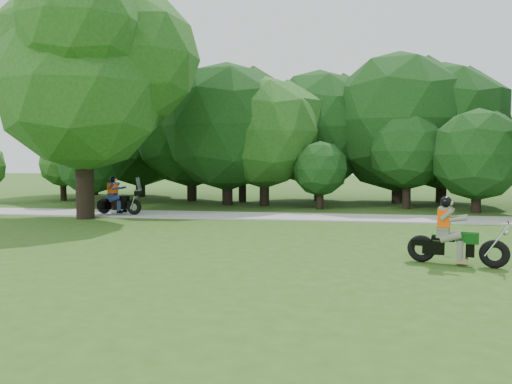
{
  "coord_description": "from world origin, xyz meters",
  "views": [
    {
      "loc": [
        -1.1,
        -11.44,
        2.46
      ],
      "look_at": [
        -3.34,
        3.26,
        1.35
      ],
      "focal_mm": 35.0,
      "sensor_mm": 36.0,
      "label": 1
    }
  ],
  "objects": [
    {
      "name": "chopper_motorcycle",
      "position": [
        1.58,
        0.13,
        0.57
      ],
      "size": [
        2.11,
        0.95,
        1.53
      ],
      "rotation": [
        0.0,
        0.0,
        -0.28
      ],
      "color": "black",
      "rests_on": "ground"
    },
    {
      "name": "tree_line",
      "position": [
        -0.72,
        14.52,
        3.65
      ],
      "size": [
        39.65,
        11.63,
        7.65
      ],
      "color": "black",
      "rests_on": "ground"
    },
    {
      "name": "touring_motorcycle",
      "position": [
        -9.72,
        7.54,
        0.62
      ],
      "size": [
        2.02,
        0.76,
        1.54
      ],
      "rotation": [
        0.0,
        0.0,
        -0.13
      ],
      "color": "black",
      "rests_on": "walkway"
    },
    {
      "name": "walkway",
      "position": [
        0.0,
        8.0,
        0.03
      ],
      "size": [
        60.0,
        2.2,
        0.06
      ],
      "primitive_type": "cube",
      "color": "#A4A49F",
      "rests_on": "ground"
    },
    {
      "name": "big_tree_west",
      "position": [
        -10.54,
        6.85,
        5.76
      ],
      "size": [
        8.64,
        6.56,
        9.96
      ],
      "color": "black",
      "rests_on": "ground"
    },
    {
      "name": "ground",
      "position": [
        0.0,
        0.0,
        0.0
      ],
      "size": [
        100.0,
        100.0,
        0.0
      ],
      "primitive_type": "plane",
      "color": "#2E4C15",
      "rests_on": "ground"
    }
  ]
}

